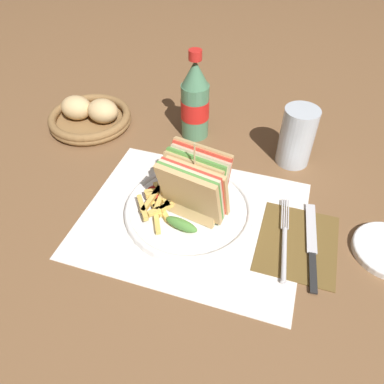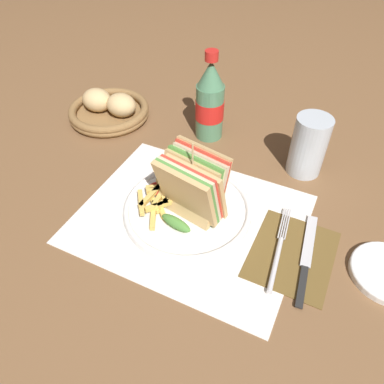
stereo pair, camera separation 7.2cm
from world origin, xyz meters
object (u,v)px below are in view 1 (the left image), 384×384
(plate_main, at_px, (189,210))
(fork, at_px, (284,245))
(glass_near, at_px, (296,140))
(knife, at_px, (312,245))
(bread_basket, at_px, (90,117))
(club_sandwich, at_px, (194,187))
(coke_bottle_near, at_px, (195,101))

(plate_main, relative_size, fork, 1.28)
(fork, distance_m, glass_near, 0.26)
(fork, xyz_separation_m, glass_near, (-0.02, 0.26, 0.05))
(knife, relative_size, bread_basket, 0.99)
(club_sandwich, distance_m, coke_bottle_near, 0.27)
(plate_main, relative_size, club_sandwich, 1.57)
(plate_main, xyz_separation_m, club_sandwich, (0.01, -0.00, 0.06))
(fork, height_order, knife, fork)
(glass_near, relative_size, bread_basket, 0.64)
(coke_bottle_near, bearing_deg, fork, -48.00)
(fork, bearing_deg, plate_main, 164.91)
(glass_near, bearing_deg, plate_main, -126.97)
(knife, bearing_deg, fork, -167.60)
(club_sandwich, bearing_deg, fork, -8.48)
(plate_main, distance_m, coke_bottle_near, 0.28)
(knife, distance_m, glass_near, 0.25)
(plate_main, height_order, club_sandwich, club_sandwich)
(knife, bearing_deg, club_sandwich, 170.79)
(fork, bearing_deg, coke_bottle_near, 125.43)
(fork, relative_size, bread_basket, 0.95)
(fork, xyz_separation_m, knife, (0.05, 0.02, -0.00))
(plate_main, bearing_deg, club_sandwich, -9.11)
(club_sandwich, bearing_deg, coke_bottle_near, 107.03)
(fork, bearing_deg, club_sandwich, 164.94)
(plate_main, distance_m, fork, 0.19)
(plate_main, xyz_separation_m, knife, (0.24, -0.01, -0.00))
(glass_near, xyz_separation_m, bread_basket, (-0.51, -0.01, -0.03))
(fork, height_order, glass_near, glass_near)
(club_sandwich, xyz_separation_m, coke_bottle_near, (-0.08, 0.26, 0.02))
(knife, relative_size, coke_bottle_near, 0.96)
(plate_main, bearing_deg, coke_bottle_near, 105.04)
(club_sandwich, distance_m, glass_near, 0.28)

